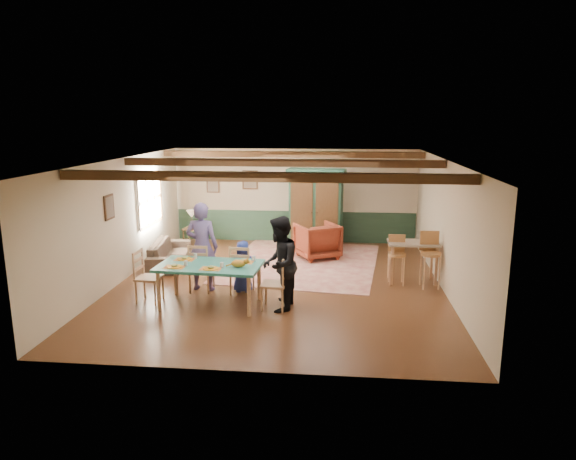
# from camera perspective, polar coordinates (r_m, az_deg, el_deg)

# --- Properties ---
(floor) EXTENTS (8.00, 8.00, 0.00)m
(floor) POSITION_cam_1_polar(r_m,az_deg,el_deg) (11.32, -1.00, -5.99)
(floor) COLOR #462413
(floor) RESTS_ON ground
(wall_back) EXTENTS (7.00, 0.02, 2.70)m
(wall_back) POSITION_cam_1_polar(r_m,az_deg,el_deg) (14.88, 0.76, 3.82)
(wall_back) COLOR beige
(wall_back) RESTS_ON floor
(wall_left) EXTENTS (0.02, 8.00, 2.70)m
(wall_left) POSITION_cam_1_polar(r_m,az_deg,el_deg) (11.88, -18.04, 1.02)
(wall_left) COLOR beige
(wall_left) RESTS_ON floor
(wall_right) EXTENTS (0.02, 8.00, 2.70)m
(wall_right) POSITION_cam_1_polar(r_m,az_deg,el_deg) (11.12, 17.18, 0.33)
(wall_right) COLOR beige
(wall_right) RESTS_ON floor
(ceiling) EXTENTS (7.00, 8.00, 0.02)m
(ceiling) POSITION_cam_1_polar(r_m,az_deg,el_deg) (10.77, -1.06, 7.77)
(ceiling) COLOR silver
(ceiling) RESTS_ON wall_back
(wainscot_back) EXTENTS (6.95, 0.03, 0.90)m
(wainscot_back) POSITION_cam_1_polar(r_m,az_deg,el_deg) (15.03, 0.74, 0.42)
(wainscot_back) COLOR #1F3A29
(wainscot_back) RESTS_ON floor
(ceiling_beam_front) EXTENTS (6.95, 0.16, 0.16)m
(ceiling_beam_front) POSITION_cam_1_polar(r_m,az_deg,el_deg) (8.51, -2.86, 5.92)
(ceiling_beam_front) COLOR #311E0D
(ceiling_beam_front) RESTS_ON ceiling
(ceiling_beam_mid) EXTENTS (6.95, 0.16, 0.16)m
(ceiling_beam_mid) POSITION_cam_1_polar(r_m,az_deg,el_deg) (11.18, -0.81, 7.48)
(ceiling_beam_mid) COLOR #311E0D
(ceiling_beam_mid) RESTS_ON ceiling
(ceiling_beam_back) EXTENTS (6.95, 0.16, 0.16)m
(ceiling_beam_back) POSITION_cam_1_polar(r_m,az_deg,el_deg) (13.76, 0.41, 8.40)
(ceiling_beam_back) COLOR #311E0D
(ceiling_beam_back) RESTS_ON ceiling
(window_left) EXTENTS (0.06, 1.60, 1.30)m
(window_left) POSITION_cam_1_polar(r_m,az_deg,el_deg) (13.39, -15.10, 3.29)
(window_left) COLOR white
(window_left) RESTS_ON wall_left
(picture_left_wall) EXTENTS (0.04, 0.42, 0.52)m
(picture_left_wall) POSITION_cam_1_polar(r_m,az_deg,el_deg) (11.26, -19.24, 2.41)
(picture_left_wall) COLOR gray
(picture_left_wall) RESTS_ON wall_left
(picture_back_a) EXTENTS (0.45, 0.04, 0.55)m
(picture_back_a) POSITION_cam_1_polar(r_m,az_deg,el_deg) (14.96, -4.24, 5.57)
(picture_back_a) COLOR gray
(picture_back_a) RESTS_ON wall_back
(picture_back_b) EXTENTS (0.38, 0.04, 0.48)m
(picture_back_b) POSITION_cam_1_polar(r_m,az_deg,el_deg) (15.21, -8.33, 5.02)
(picture_back_b) COLOR gray
(picture_back_b) RESTS_ON wall_back
(dining_table) EXTENTS (2.02, 1.20, 0.81)m
(dining_table) POSITION_cam_1_polar(r_m,az_deg,el_deg) (10.06, -8.63, -6.07)
(dining_table) COLOR #226D60
(dining_table) RESTS_ON floor
(dining_chair_far_left) EXTENTS (0.48, 0.50, 1.03)m
(dining_chair_far_left) POSITION_cam_1_polar(r_m,az_deg,el_deg) (10.87, -9.59, -4.10)
(dining_chair_far_left) COLOR tan
(dining_chair_far_left) RESTS_ON floor
(dining_chair_far_right) EXTENTS (0.48, 0.50, 1.03)m
(dining_chair_far_right) POSITION_cam_1_polar(r_m,az_deg,el_deg) (10.63, -5.13, -4.35)
(dining_chair_far_right) COLOR tan
(dining_chair_far_right) RESTS_ON floor
(dining_chair_end_left) EXTENTS (0.50, 0.48, 1.03)m
(dining_chair_end_left) POSITION_cam_1_polar(r_m,az_deg,el_deg) (10.46, -15.21, -5.01)
(dining_chair_end_left) COLOR tan
(dining_chair_end_left) RESTS_ON floor
(dining_chair_end_right) EXTENTS (0.50, 0.48, 1.03)m
(dining_chair_end_right) POSITION_cam_1_polar(r_m,az_deg,el_deg) (9.73, -1.59, -5.90)
(dining_chair_end_right) COLOR tan
(dining_chair_end_right) RESTS_ON floor
(person_man) EXTENTS (0.71, 0.49, 1.87)m
(person_man) POSITION_cam_1_polar(r_m,az_deg,el_deg) (10.84, -9.53, -1.83)
(person_man) COLOR #62528D
(person_man) RESTS_ON floor
(person_woman) EXTENTS (0.73, 0.91, 1.79)m
(person_woman) POSITION_cam_1_polar(r_m,az_deg,el_deg) (9.60, -0.96, -3.77)
(person_woman) COLOR black
(person_woman) RESTS_ON floor
(person_child) EXTENTS (0.55, 0.38, 1.09)m
(person_child) POSITION_cam_1_polar(r_m,az_deg,el_deg) (10.70, -5.02, -4.06)
(person_child) COLOR navy
(person_child) RESTS_ON floor
(cat) EXTENTS (0.40, 0.18, 0.20)m
(cat) POSITION_cam_1_polar(r_m,az_deg,el_deg) (9.65, -5.53, -3.64)
(cat) COLOR orange
(cat) RESTS_ON dining_table
(place_setting_near_left) EXTENTS (0.45, 0.35, 0.11)m
(place_setting_near_left) POSITION_cam_1_polar(r_m,az_deg,el_deg) (9.88, -12.51, -3.77)
(place_setting_near_left) COLOR orange
(place_setting_near_left) RESTS_ON dining_table
(place_setting_near_center) EXTENTS (0.45, 0.35, 0.11)m
(place_setting_near_center) POSITION_cam_1_polar(r_m,az_deg,el_deg) (9.64, -8.59, -4.00)
(place_setting_near_center) COLOR orange
(place_setting_near_center) RESTS_ON dining_table
(place_setting_far_left) EXTENTS (0.45, 0.35, 0.11)m
(place_setting_far_left) POSITION_cam_1_polar(r_m,az_deg,el_deg) (10.36, -11.41, -2.95)
(place_setting_far_left) COLOR orange
(place_setting_far_left) RESTS_ON dining_table
(place_setting_far_right) EXTENTS (0.45, 0.35, 0.11)m
(place_setting_far_right) POSITION_cam_1_polar(r_m,az_deg,el_deg) (10.01, -4.98, -3.29)
(place_setting_far_right) COLOR orange
(place_setting_far_right) RESTS_ON dining_table
(area_rug) EXTENTS (4.10, 4.70, 0.01)m
(area_rug) POSITION_cam_1_polar(r_m,az_deg,el_deg) (12.92, 1.57, -3.61)
(area_rug) COLOR beige
(area_rug) RESTS_ON floor
(armoire) EXTENTS (1.63, 0.82, 2.21)m
(armoire) POSITION_cam_1_polar(r_m,az_deg,el_deg) (14.09, 3.13, 2.31)
(armoire) COLOR #163727
(armoire) RESTS_ON floor
(armchair) EXTENTS (1.33, 1.34, 0.91)m
(armchair) POSITION_cam_1_polar(r_m,az_deg,el_deg) (13.26, 3.27, -1.20)
(armchair) COLOR #501810
(armchair) RESTS_ON floor
(sofa) EXTENTS (1.03, 2.06, 0.58)m
(sofa) POSITION_cam_1_polar(r_m,az_deg,el_deg) (13.02, -13.01, -2.51)
(sofa) COLOR #3D3026
(sofa) RESTS_ON floor
(end_table) EXTENTS (0.50, 0.50, 0.55)m
(end_table) POSITION_cam_1_polar(r_m,az_deg,el_deg) (14.64, -10.57, -0.82)
(end_table) COLOR #311E0D
(end_table) RESTS_ON floor
(table_lamp) EXTENTS (0.29, 0.29, 0.50)m
(table_lamp) POSITION_cam_1_polar(r_m,az_deg,el_deg) (14.53, -10.65, 1.20)
(table_lamp) COLOR tan
(table_lamp) RESTS_ON end_table
(counter_table) EXTENTS (1.10, 0.66, 0.90)m
(counter_table) POSITION_cam_1_polar(r_m,az_deg,el_deg) (11.66, 13.64, -3.46)
(counter_table) COLOR #BDAD93
(counter_table) RESTS_ON floor
(bar_stool_left) EXTENTS (0.38, 0.42, 1.07)m
(bar_stool_left) POSITION_cam_1_polar(r_m,az_deg,el_deg) (11.40, 12.00, -3.31)
(bar_stool_left) COLOR #B27845
(bar_stool_left) RESTS_ON floor
(bar_stool_right) EXTENTS (0.46, 0.50, 1.20)m
(bar_stool_right) POSITION_cam_1_polar(r_m,az_deg,el_deg) (11.32, 15.55, -3.27)
(bar_stool_right) COLOR #B27845
(bar_stool_right) RESTS_ON floor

